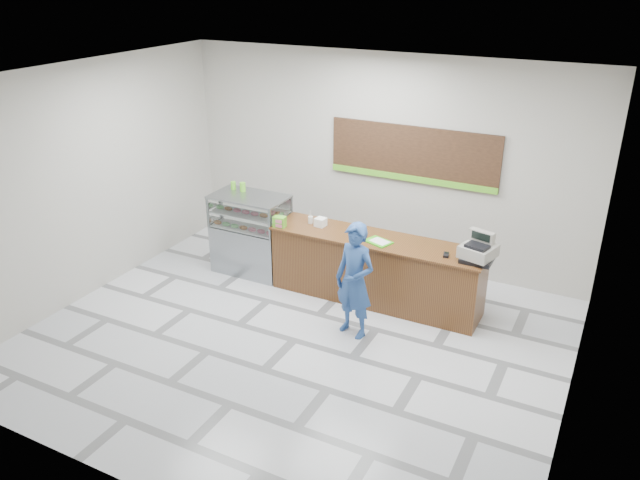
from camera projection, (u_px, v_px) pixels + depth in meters
The scene contains 16 objects.
floor at pixel (294, 340), 8.54m from camera, with size 7.00×7.00×0.00m, color silver.
back_wall at pixel (381, 161), 10.27m from camera, with size 7.00×7.00×0.00m, color #B5B0A6.
ceiling at pixel (289, 81), 7.13m from camera, with size 7.00×7.00×0.00m, color silver.
sales_counter at pixel (376, 270), 9.36m from camera, with size 3.26×0.76×1.03m.
display_case at pixel (251, 233), 10.23m from camera, with size 1.22×0.72×1.33m.
menu_board at pixel (413, 155), 9.94m from camera, with size 2.80×0.06×0.90m.
cash_register at pixel (478, 250), 8.42m from camera, with size 0.51×0.53×0.39m.
card_terminal at pixel (446, 255), 8.60m from camera, with size 0.07×0.14×0.04m, color black.
serving_tray at pixel (379, 242), 9.03m from camera, with size 0.43×0.37×0.02m.
napkin_box at pixel (321, 222), 9.56m from camera, with size 0.15×0.15×0.13m, color white.
straw_cup at pixel (311, 220), 9.67m from camera, with size 0.08×0.08×0.11m, color silver.
promo_box at pixel (279, 222), 9.53m from camera, with size 0.19×0.12×0.17m, color #60BE27.
donut_decal at pixel (379, 243), 9.00m from camera, with size 0.14×0.14×0.00m, color #E36883.
green_cup_left at pixel (233, 185), 10.23m from camera, with size 0.08×0.08×0.13m, color #60BE27.
green_cup_right at pixel (243, 187), 10.13m from camera, with size 0.09×0.09×0.15m, color #60BE27.
customer at pixel (355, 280), 8.39m from camera, with size 0.60×0.39×1.64m, color #284B8C.
Camera 1 is at (3.63, -6.29, 4.72)m, focal length 35.00 mm.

